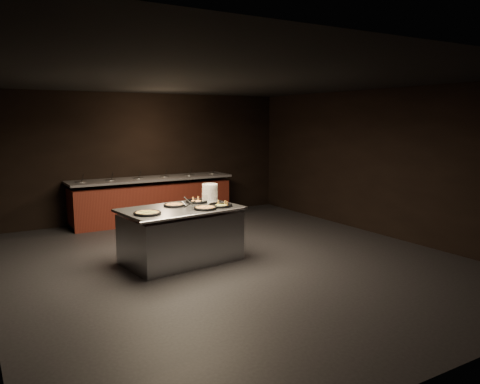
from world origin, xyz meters
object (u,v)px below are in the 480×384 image
(serving_counter, at_px, (181,236))
(pan_veggie_whole, at_px, (147,213))
(plate_stack, at_px, (210,193))
(pan_cheese_whole, at_px, (174,205))

(serving_counter, height_order, pan_veggie_whole, pan_veggie_whole)
(plate_stack, height_order, pan_veggie_whole, plate_stack)
(serving_counter, height_order, plate_stack, plate_stack)
(plate_stack, bearing_deg, pan_cheese_whole, -173.86)
(serving_counter, xyz_separation_m, pan_cheese_whole, (-0.02, 0.20, 0.48))
(plate_stack, height_order, pan_cheese_whole, plate_stack)
(serving_counter, relative_size, plate_stack, 6.47)
(serving_counter, distance_m, pan_veggie_whole, 0.83)
(pan_cheese_whole, bearing_deg, serving_counter, -83.18)
(plate_stack, distance_m, pan_cheese_whole, 0.71)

